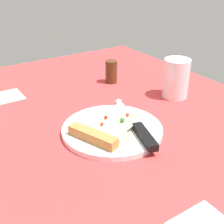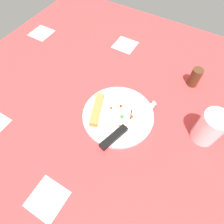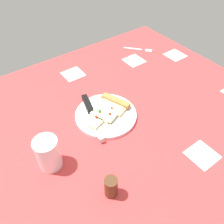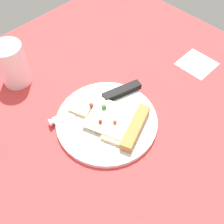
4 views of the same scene
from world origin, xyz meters
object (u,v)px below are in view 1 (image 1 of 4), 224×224
(plate, at_px, (112,130))
(drinking_glass, at_px, (176,78))
(pizza_slice, at_px, (105,129))
(pepper_shaker, at_px, (111,72))
(knife, at_px, (137,127))

(plate, height_order, drinking_glass, drinking_glass)
(pizza_slice, xyz_separation_m, drinking_glass, (0.29, 0.08, 0.04))
(pepper_shaker, bearing_deg, pizza_slice, -125.17)
(pizza_slice, height_order, knife, pizza_slice)
(pizza_slice, bearing_deg, drinking_glass, 84.72)
(pizza_slice, bearing_deg, plate, 90.15)
(plate, xyz_separation_m, pepper_shaker, (0.17, 0.26, 0.03))
(plate, distance_m, drinking_glass, 0.28)
(plate, relative_size, pizza_slice, 1.23)
(drinking_glass, relative_size, pepper_shaker, 1.55)
(knife, bearing_deg, drinking_glass, 42.80)
(plate, bearing_deg, knife, -41.27)
(pizza_slice, distance_m, knife, 0.07)
(knife, xyz_separation_m, drinking_glass, (0.22, 0.11, 0.04))
(plate, relative_size, knife, 0.99)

